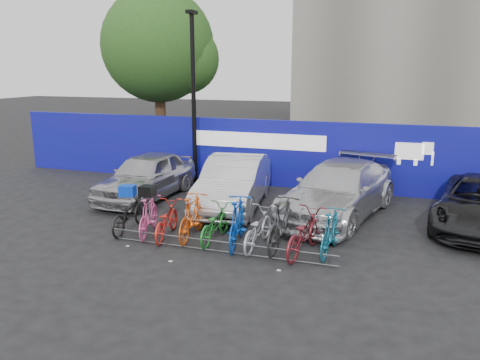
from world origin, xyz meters
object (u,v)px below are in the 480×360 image
at_px(tree, 163,49).
at_px(bike_3, 192,217).
at_px(bike_2, 166,220).
at_px(car_1, 234,183).
at_px(car_0, 147,176).
at_px(bike_5, 237,222).
at_px(lamppost, 194,94).
at_px(bike_0, 129,213).
at_px(bike_4, 215,223).
at_px(bike_6, 258,228).
at_px(bike_7, 282,224).
at_px(bike_9, 331,232).
at_px(bike_1, 149,215).
at_px(bike_rack, 217,246).
at_px(bike_8, 304,233).
at_px(car_2, 339,190).

distance_m(tree, bike_3, 12.37).
distance_m(bike_2, bike_3, 0.68).
relative_size(car_1, bike_3, 2.51).
xyz_separation_m(car_0, bike_5, (4.21, -3.09, -0.15)).
distance_m(lamppost, bike_0, 6.02).
xyz_separation_m(lamppost, bike_5, (3.50, -5.41, -2.68)).
bearing_deg(bike_4, bike_0, 1.91).
distance_m(lamppost, car_0, 3.50).
bearing_deg(bike_6, car_0, -29.52).
distance_m(car_0, car_1, 3.06).
height_order(car_0, bike_7, car_0).
height_order(bike_0, bike_9, bike_9).
relative_size(bike_3, bike_9, 1.06).
bearing_deg(bike_2, bike_1, -13.33).
distance_m(bike_rack, bike_1, 2.21).
relative_size(bike_7, bike_8, 1.04).
xyz_separation_m(car_2, bike_8, (-0.38, -3.18, -0.26)).
bearing_deg(bike_8, bike_1, 10.71).
xyz_separation_m(bike_1, bike_7, (3.46, 0.16, 0.10)).
height_order(bike_8, bike_9, bike_9).
distance_m(bike_1, bike_2, 0.52).
bearing_deg(lamppost, bike_rack, -61.93).
height_order(bike_7, bike_8, bike_7).
bearing_deg(tree, lamppost, -52.49).
distance_m(bike_3, bike_6, 1.73).
bearing_deg(lamppost, bike_9, -42.54).
bearing_deg(tree, bike_1, -65.12).
distance_m(lamppost, bike_2, 6.34).
xyz_separation_m(bike_4, bike_5, (0.63, -0.11, 0.14)).
bearing_deg(bike_4, car_2, -129.21).
relative_size(bike_2, bike_3, 0.92).
distance_m(tree, bike_9, 14.29).
distance_m(tree, bike_7, 13.57).
bearing_deg(lamppost, bike_3, -66.83).
bearing_deg(bike_8, car_0, -17.18).
bearing_deg(car_0, car_1, 0.62).
xyz_separation_m(tree, bike_5, (7.07, -10.07, -4.47)).
bearing_deg(car_0, bike_3, -42.78).
bearing_deg(bike_0, car_1, -127.17).
bearing_deg(bike_3, car_0, -49.57).
xyz_separation_m(bike_8, bike_9, (0.59, 0.20, 0.02)).
distance_m(tree, bike_5, 13.09).
bearing_deg(car_2, bike_5, -107.96).
height_order(bike_6, bike_9, bike_9).
bearing_deg(bike_9, bike_rack, 23.22).
distance_m(car_0, bike_9, 7.04).
bearing_deg(bike_9, bike_3, 6.92).
bearing_deg(lamppost, car_1, -45.57).
height_order(tree, bike_4, tree).
height_order(bike_1, bike_9, bike_9).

